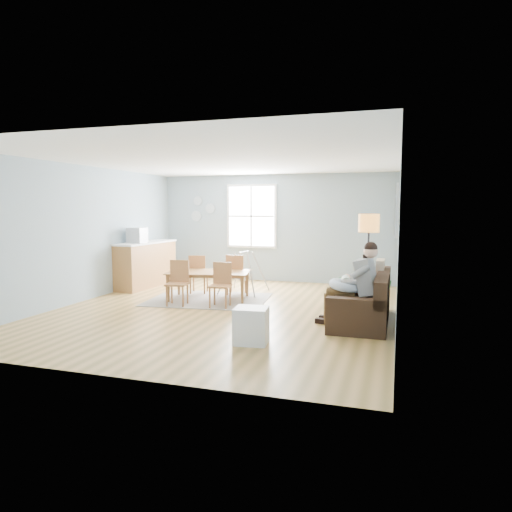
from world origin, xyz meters
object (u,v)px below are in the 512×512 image
(sofa, at_px, (365,304))
(baby_swing, at_px, (244,275))
(father, at_px, (356,281))
(chair_sw, at_px, (178,280))
(counter, at_px, (146,264))
(storage_cube, at_px, (251,325))
(monitor, at_px, (137,235))
(toddler, at_px, (362,278))
(chair_se, at_px, (221,282))
(chair_ne, at_px, (236,272))
(chair_nw, at_px, (198,272))
(floor_lamp, at_px, (369,232))
(dining_table, at_px, (209,286))

(sofa, distance_m, baby_swing, 3.24)
(father, xyz_separation_m, chair_sw, (-3.39, 0.56, -0.23))
(sofa, bearing_deg, counter, 159.49)
(storage_cube, bearing_deg, counter, 136.15)
(monitor, xyz_separation_m, baby_swing, (2.51, 0.20, -0.83))
(toddler, xyz_separation_m, storage_cube, (-1.34, -1.89, -0.45))
(sofa, distance_m, chair_se, 2.70)
(father, relative_size, chair_ne, 1.53)
(chair_nw, height_order, chair_ne, chair_ne)
(monitor, bearing_deg, chair_nw, -5.26)
(father, relative_size, toddler, 1.60)
(chair_sw, relative_size, counter, 0.44)
(chair_se, bearing_deg, toddler, -3.82)
(chair_ne, bearing_deg, floor_lamp, -19.38)
(chair_nw, xyz_separation_m, baby_swing, (0.93, 0.35, -0.07))
(sofa, distance_m, storage_cube, 2.21)
(dining_table, xyz_separation_m, baby_swing, (0.45, 0.88, 0.12))
(sofa, height_order, counter, counter)
(sofa, bearing_deg, chair_sw, 175.47)
(dining_table, height_order, monitor, monitor)
(toddler, distance_m, chair_ne, 3.04)
(storage_cube, xyz_separation_m, chair_sw, (-2.10, 1.98, 0.23))
(floor_lamp, height_order, monitor, floor_lamp)
(sofa, relative_size, floor_lamp, 1.15)
(father, bearing_deg, chair_se, 165.58)
(floor_lamp, distance_m, counter, 5.47)
(father, distance_m, baby_swing, 3.32)
(chair_se, bearing_deg, floor_lamp, 3.75)
(floor_lamp, distance_m, storage_cube, 2.91)
(dining_table, distance_m, chair_se, 0.74)
(chair_sw, xyz_separation_m, baby_swing, (0.82, 1.51, -0.08))
(father, relative_size, storage_cube, 2.69)
(chair_sw, height_order, chair_se, chair_sw)
(toddler, bearing_deg, chair_se, 176.18)
(storage_cube, xyz_separation_m, counter, (-3.80, 3.65, 0.29))
(toddler, bearing_deg, counter, 161.15)
(baby_swing, bearing_deg, sofa, -33.50)
(toddler, distance_m, storage_cube, 2.36)
(dining_table, relative_size, chair_se, 1.95)
(floor_lamp, xyz_separation_m, monitor, (-5.21, 1.04, -0.21))
(dining_table, distance_m, chair_nw, 0.74)
(floor_lamp, bearing_deg, baby_swing, 155.27)
(chair_ne, bearing_deg, toddler, -26.08)
(sofa, xyz_separation_m, dining_table, (-3.15, 0.90, -0.00))
(sofa, relative_size, monitor, 5.35)
(chair_nw, distance_m, monitor, 1.76)
(father, relative_size, baby_swing, 1.39)
(father, bearing_deg, baby_swing, 141.15)
(father, bearing_deg, floor_lamp, 81.20)
(chair_sw, relative_size, chair_nw, 1.01)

